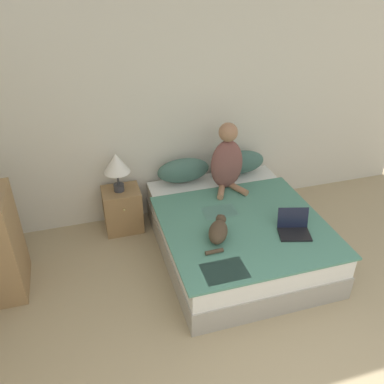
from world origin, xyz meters
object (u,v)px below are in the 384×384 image
(bookshelf, at_px, (2,244))
(cat_tabby, at_px, (218,231))
(nightstand, at_px, (123,209))
(pillow_near, at_px, (183,170))
(person_sitting, at_px, (227,161))
(table_lamp, at_px, (116,165))
(pillow_far, at_px, (240,162))
(laptop_open, at_px, (294,228))
(bed, at_px, (236,234))

(bookshelf, bearing_deg, cat_tabby, -13.34)
(nightstand, bearing_deg, cat_tabby, -55.27)
(pillow_near, height_order, person_sitting, person_sitting)
(nightstand, relative_size, bookshelf, 0.50)
(pillow_near, height_order, table_lamp, table_lamp)
(nightstand, distance_m, bookshelf, 1.38)
(pillow_far, bearing_deg, cat_tabby, -120.78)
(pillow_near, relative_size, cat_tabby, 1.52)
(person_sitting, bearing_deg, nightstand, 168.73)
(nightstand, bearing_deg, person_sitting, -11.27)
(pillow_far, relative_size, person_sitting, 0.79)
(pillow_near, relative_size, pillow_far, 1.00)
(nightstand, distance_m, table_lamp, 0.59)
(pillow_near, distance_m, laptop_open, 1.48)
(person_sitting, xyz_separation_m, table_lamp, (-1.19, 0.23, 0.01))
(bed, relative_size, nightstand, 3.72)
(laptop_open, xyz_separation_m, bookshelf, (-2.69, 0.58, -0.02))
(pillow_far, bearing_deg, nightstand, -178.45)
(person_sitting, height_order, nightstand, person_sitting)
(cat_tabby, xyz_separation_m, laptop_open, (0.73, -0.12, -0.04))
(cat_tabby, distance_m, nightstand, 1.39)
(table_lamp, bearing_deg, nightstand, 2.79)
(pillow_far, xyz_separation_m, cat_tabby, (-0.68, -1.15, -0.06))
(person_sitting, bearing_deg, pillow_far, 44.74)
(pillow_near, relative_size, laptop_open, 1.74)
(table_lamp, bearing_deg, cat_tabby, -54.74)
(laptop_open, bearing_deg, table_lamp, 156.57)
(bed, distance_m, cat_tabby, 0.57)
(laptop_open, bearing_deg, cat_tabby, -173.73)
(bed, distance_m, person_sitting, 0.82)
(cat_tabby, height_order, table_lamp, table_lamp)
(bookshelf, bearing_deg, table_lamp, 28.67)
(bookshelf, bearing_deg, pillow_far, 14.49)
(pillow_far, xyz_separation_m, laptop_open, (0.05, -1.27, -0.10))
(bed, height_order, cat_tabby, cat_tabby)
(pillow_near, relative_size, nightstand, 1.19)
(bed, bearing_deg, pillow_far, 66.92)
(pillow_far, xyz_separation_m, person_sitting, (-0.28, -0.27, 0.20))
(nightstand, height_order, table_lamp, table_lamp)
(bookshelf, bearing_deg, pillow_near, 19.42)
(laptop_open, distance_m, nightstand, 1.96)
(pillow_near, xyz_separation_m, nightstand, (-0.75, -0.04, -0.38))
(person_sitting, relative_size, table_lamp, 1.72)
(bed, relative_size, laptop_open, 5.44)
(pillow_near, bearing_deg, bed, -66.96)
(cat_tabby, distance_m, table_lamp, 1.38)
(nightstand, xyz_separation_m, table_lamp, (-0.01, -0.00, 0.59))
(bed, bearing_deg, nightstand, 144.32)
(pillow_near, distance_m, pillow_far, 0.71)
(person_sitting, distance_m, bookshelf, 2.42)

